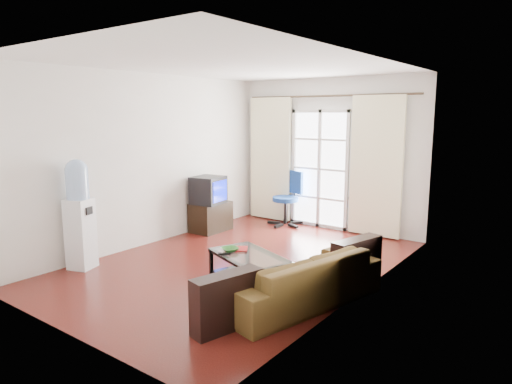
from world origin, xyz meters
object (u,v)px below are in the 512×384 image
(coffee_table, at_px, (249,267))
(task_chair, at_px, (287,209))
(sofa, at_px, (300,278))
(crt_tv, at_px, (207,190))
(tv_stand, at_px, (211,217))
(water_cooler, at_px, (79,212))

(coffee_table, xyz_separation_m, task_chair, (-1.35, 2.93, 0.03))
(sofa, bearing_deg, crt_tv, -105.77)
(tv_stand, xyz_separation_m, crt_tv, (0.00, -0.08, 0.50))
(coffee_table, distance_m, task_chair, 3.23)
(coffee_table, height_order, water_cooler, water_cooler)
(crt_tv, bearing_deg, tv_stand, 81.64)
(sofa, xyz_separation_m, water_cooler, (-2.98, -0.76, 0.49))
(task_chair, bearing_deg, tv_stand, -107.73)
(coffee_table, distance_m, crt_tv, 2.82)
(sofa, relative_size, water_cooler, 1.39)
(crt_tv, relative_size, water_cooler, 0.39)
(tv_stand, xyz_separation_m, water_cooler, (-0.06, -2.52, 0.52))
(coffee_table, bearing_deg, sofa, -0.29)
(task_chair, relative_size, water_cooler, 0.68)
(task_chair, distance_m, water_cooler, 3.84)
(sofa, height_order, tv_stand, sofa)
(water_cooler, bearing_deg, coffee_table, -0.56)
(task_chair, bearing_deg, sofa, -36.50)
(crt_tv, bearing_deg, coffee_table, -45.64)
(crt_tv, xyz_separation_m, water_cooler, (-0.06, -2.45, 0.02))
(sofa, xyz_separation_m, tv_stand, (-2.92, 1.76, -0.03))
(crt_tv, height_order, task_chair, task_chair)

